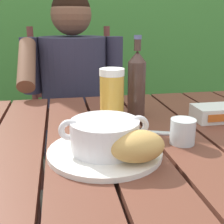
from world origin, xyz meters
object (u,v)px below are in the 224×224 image
table_knife (144,132)px  soup_bowl (105,134)px  person_eating (74,96)px  beer_glass (112,96)px  water_glass_small (183,131)px  butter_tub (213,113)px  chair_near_diner (74,125)px  bread_roll (137,146)px  serving_plate (105,152)px  beer_bottle (137,83)px

table_knife → soup_bowl: bearing=-138.4°
person_eating → beer_glass: bearing=-81.7°
person_eating → water_glass_small: size_ratio=18.73×
beer_glass → butter_tub: size_ratio=1.37×
chair_near_diner → butter_tub: (0.40, -0.81, 0.30)m
person_eating → soup_bowl: bearing=-88.0°
person_eating → bread_roll: person_eating is taller
water_glass_small → butter_tub: (0.17, 0.15, -0.01)m
soup_bowl → butter_tub: size_ratio=1.73×
chair_near_diner → table_knife: 0.93m
chair_near_diner → serving_plate: chair_near_diner is taller
beer_bottle → water_glass_small: (0.06, -0.24, -0.08)m
person_eating → serving_plate: bearing=-88.0°
soup_bowl → table_knife: size_ratio=1.44×
serving_plate → butter_tub: butter_tub is taller
serving_plate → soup_bowl: size_ratio=1.28×
beer_glass → beer_bottle: 0.11m
water_glass_small → beer_glass: bearing=128.5°
soup_bowl → table_knife: soup_bowl is taller
chair_near_diner → soup_bowl: size_ratio=4.92×
table_knife → beer_bottle: bearing=82.8°
soup_bowl → table_knife: 0.18m
person_eating → water_glass_small: person_eating is taller
serving_plate → beer_bottle: beer_bottle is taller
water_glass_small → table_knife: bearing=131.7°
serving_plate → soup_bowl: bearing=-146.3°
bread_roll → beer_bottle: size_ratio=0.49×
soup_bowl → table_knife: bearing=41.6°
soup_bowl → bread_roll: 0.09m
beer_glass → soup_bowl: bearing=-104.7°
person_eating → beer_glass: size_ratio=7.19×
person_eating → butter_tub: size_ratio=9.88×
bread_roll → water_glass_small: (0.14, 0.10, -0.01)m
person_eating → beer_glass: (0.08, -0.57, 0.14)m
beer_glass → bread_roll: bearing=-89.4°
serving_plate → beer_glass: beer_glass is taller
table_knife → person_eating: bearing=103.0°
person_eating → bread_roll: 0.86m
beer_bottle → table_knife: bearing=-97.2°
chair_near_diner → soup_bowl: (0.02, -0.98, 0.32)m
person_eating → beer_glass: person_eating is taller
serving_plate → soup_bowl: 0.04m
beer_glass → beer_bottle: bearing=32.8°
beer_glass → serving_plate: bearing=-104.7°
chair_near_diner → beer_bottle: (0.17, -0.71, 0.38)m
soup_bowl → water_glass_small: bearing=7.6°
person_eating → water_glass_small: (0.23, -0.75, 0.09)m
chair_near_diner → serving_plate: bearing=-88.6°
beer_bottle → table_knife: 0.19m
bread_roll → beer_glass: size_ratio=0.76×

